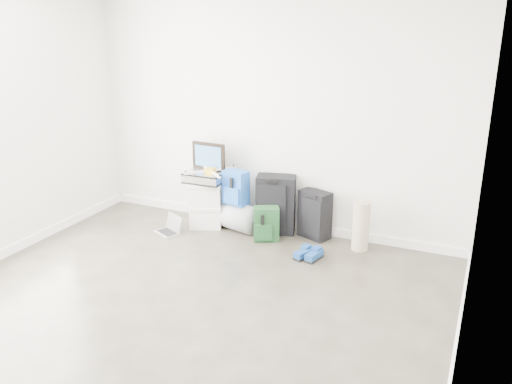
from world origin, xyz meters
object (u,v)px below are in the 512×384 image
at_px(boxes_stack, 206,204).
at_px(large_suitcase, 276,204).
at_px(briefcase, 205,177).
at_px(carry_on, 315,215).
at_px(duffel_bag, 237,216).
at_px(laptop, 170,228).

distance_m(boxes_stack, large_suitcase, 0.85).
relative_size(briefcase, carry_on, 0.81).
height_order(large_suitcase, carry_on, large_suitcase).
xyz_separation_m(large_suitcase, carry_on, (0.46, 0.03, -0.07)).
distance_m(boxes_stack, carry_on, 1.31).
relative_size(duffel_bag, laptop, 1.53).
height_order(briefcase, large_suitcase, same).
xyz_separation_m(briefcase, duffel_bag, (0.38, 0.05, -0.45)).
bearing_deg(duffel_bag, laptop, -133.64).
bearing_deg(briefcase, duffel_bag, 6.80).
height_order(boxes_stack, briefcase, briefcase).
relative_size(boxes_stack, carry_on, 1.00).
xyz_separation_m(boxes_stack, carry_on, (1.29, 0.19, -0.00)).
height_order(briefcase, laptop, briefcase).
distance_m(duffel_bag, carry_on, 0.93).
height_order(duffel_bag, laptop, duffel_bag).
bearing_deg(laptop, carry_on, 45.24).
distance_m(duffel_bag, laptop, 0.80).
bearing_deg(boxes_stack, briefcase, -21.74).
xyz_separation_m(briefcase, large_suitcase, (0.83, 0.16, -0.28)).
relative_size(duffel_bag, carry_on, 0.97).
bearing_deg(carry_on, briefcase, -149.77).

